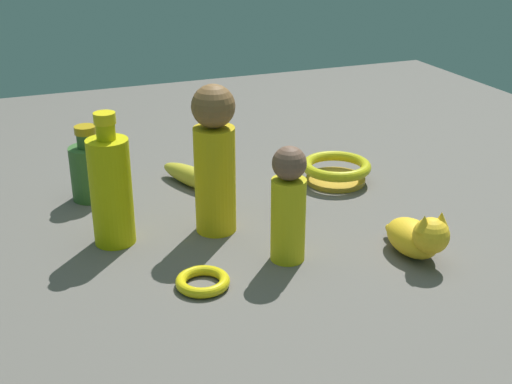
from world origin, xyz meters
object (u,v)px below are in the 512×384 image
bangle (203,281)px  cat_figurine (418,236)px  bowl (336,170)px  person_figure_adult (215,159)px  nail_polish_jar (290,200)px  banana (196,178)px  person_figure_child (288,205)px  bottle_short (89,170)px  bottle_tall (112,190)px

bangle → cat_figurine: (-0.04, -0.34, 0.03)m
cat_figurine → bowl: size_ratio=1.05×
person_figure_adult → nail_polish_jar: 0.19m
banana → person_figure_child: 0.34m
bottle_short → nail_polish_jar: (-0.19, -0.33, -0.04)m
bangle → person_figure_adult: person_figure_adult is taller
cat_figurine → nail_polish_jar: (0.23, 0.11, -0.02)m
bottle_tall → person_figure_adult: size_ratio=0.87×
bangle → banana: banana is taller
bottle_tall → bottle_short: (0.20, 0.01, -0.04)m
bowl → bottle_short: size_ratio=0.97×
bottle_short → person_figure_child: bearing=-144.6°
bangle → nail_polish_jar: 0.30m
bottle_short → person_figure_adult: person_figure_adult is taller
banana → person_figure_child: size_ratio=1.02×
person_figure_child → bottle_short: (0.35, 0.25, -0.03)m
cat_figurine → bangle: bearing=83.6°
banana → bottle_short: bearing=-120.8°
cat_figurine → nail_polish_jar: cat_figurine is taller
cat_figurine → bottle_short: bearing=46.4°
bowl → nail_polish_jar: (-0.09, 0.14, -0.01)m
bangle → nail_polish_jar: (0.20, -0.23, 0.01)m
bangle → person_figure_child: person_figure_child is taller
bottle_tall → person_figure_child: bearing=-122.2°
cat_figurine → nail_polish_jar: bearing=26.0°
banana → nail_polish_jar: 0.21m
bangle → bottle_short: (0.38, 0.10, 0.05)m
bowl → bottle_short: 0.48m
cat_figurine → bottle_tall: size_ratio=0.65×
person_figure_child → nail_polish_jar: bearing=-25.4°
cat_figurine → bottle_short: (0.42, 0.44, 0.02)m
bottle_short → nail_polish_jar: bottle_short is taller
nail_polish_jar → banana: bearing=37.7°
person_figure_child → bottle_short: 0.43m
banana → nail_polish_jar: nail_polish_jar is taller
bottle_tall → person_figure_adult: (-0.01, -0.17, 0.03)m
bangle → person_figure_child: bearing=-78.2°
cat_figurine → bottle_short: size_ratio=1.01×
bottle_tall → person_figure_adult: bearing=-94.6°
bangle → cat_figurine: 0.34m
banana → person_figure_adult: (-0.19, 0.02, 0.11)m
bowl → banana: (0.08, 0.27, -0.01)m
bowl → bangle: bearing=127.9°
bangle → bowl: size_ratio=0.58×
cat_figurine → bottle_tall: bottle_tall is taller
bangle → person_figure_adult: 0.22m
banana → person_figure_adult: 0.22m
bowl → person_figure_child: 0.34m
bangle → bottle_short: 0.40m
cat_figurine → person_figure_adult: bearing=51.7°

